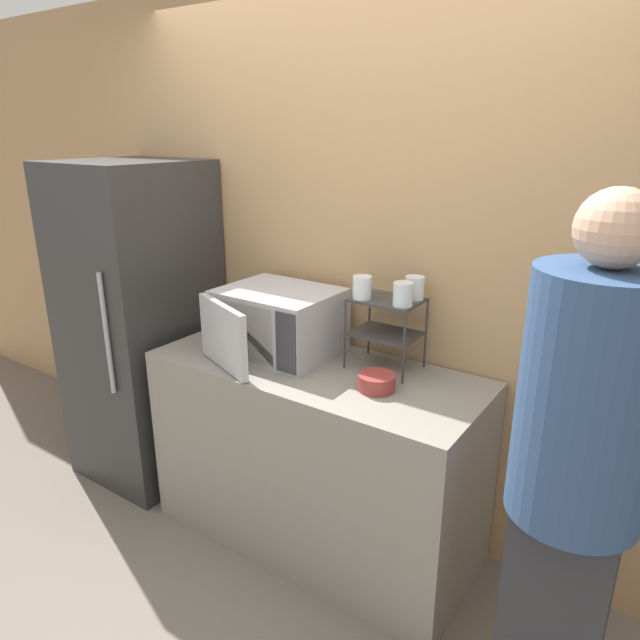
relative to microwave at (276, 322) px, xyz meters
name	(u,v)px	position (x,y,z in m)	size (l,w,h in m)	color
ground_plane	(275,573)	(0.25, -0.36, -1.06)	(12.00, 12.00, 0.00)	#6B6056
wall_back	(358,266)	(0.25, 0.32, 0.24)	(8.00, 0.06, 2.60)	tan
counter	(315,455)	(0.25, -0.04, -0.61)	(1.53, 0.64, 0.91)	gray
microwave	(276,322)	(0.00, 0.00, 0.00)	(0.54, 0.60, 0.31)	#ADADB2
dish_rack	(386,318)	(0.51, 0.13, 0.08)	(0.30, 0.22, 0.32)	#333333
glass_front_left	(362,287)	(0.42, 0.07, 0.22)	(0.08, 0.08, 0.10)	silver
glass_back_right	(415,288)	(0.61, 0.19, 0.22)	(0.08, 0.08, 0.10)	silver
glass_front_right	(403,294)	(0.61, 0.08, 0.22)	(0.08, 0.08, 0.10)	silver
bowl	(377,382)	(0.59, -0.09, -0.12)	(0.15, 0.15, 0.07)	maroon
person	(578,461)	(1.40, -0.35, -0.06)	(0.38, 0.38, 1.78)	#2D2D33
refrigerator	(141,324)	(-0.92, -0.06, -0.18)	(0.67, 0.71, 1.77)	#2D2D2D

